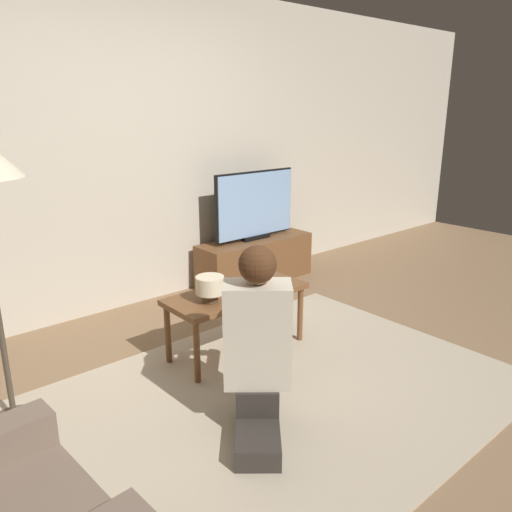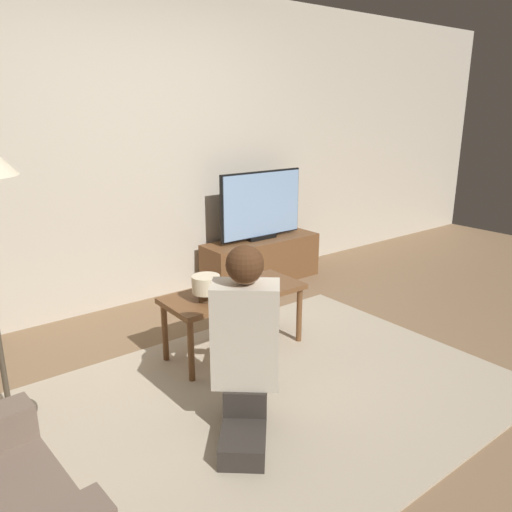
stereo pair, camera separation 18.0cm
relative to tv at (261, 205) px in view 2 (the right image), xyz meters
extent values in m
plane|color=#896B4C|center=(-1.23, -1.65, -0.75)|extent=(10.00, 10.00, 0.00)
cube|color=beige|center=(-1.23, 0.28, 0.55)|extent=(10.00, 0.06, 2.60)
cube|color=#BCAD93|center=(-1.23, -1.65, -0.75)|extent=(2.80, 2.00, 0.02)
cube|color=brown|center=(0.00, 0.00, -0.54)|extent=(1.19, 0.37, 0.43)
cube|color=black|center=(0.00, 0.00, -0.31)|extent=(0.31, 0.08, 0.04)
cube|color=black|center=(0.00, 0.00, 0.01)|extent=(0.91, 0.03, 0.62)
cube|color=#8CB2E0|center=(0.00, 0.00, 0.01)|extent=(0.88, 0.04, 0.59)
cube|color=brown|center=(-1.06, -1.05, -0.32)|extent=(0.97, 0.42, 0.04)
cylinder|color=brown|center=(-1.51, -1.21, -0.55)|extent=(0.04, 0.04, 0.42)
cylinder|color=brown|center=(-0.62, -1.21, -0.55)|extent=(0.04, 0.04, 0.42)
cylinder|color=brown|center=(-1.51, -0.88, -0.55)|extent=(0.04, 0.04, 0.42)
cylinder|color=brown|center=(-0.62, -0.88, -0.55)|extent=(0.04, 0.04, 0.42)
cylinder|color=#4C4233|center=(-2.49, -0.91, -0.74)|extent=(0.28, 0.28, 0.03)
cube|color=#332D28|center=(-1.62, -1.90, -0.68)|extent=(0.45, 0.47, 0.11)
cube|color=#332D28|center=(-1.51, -1.77, -0.56)|extent=(0.32, 0.33, 0.14)
cube|color=beige|center=(-1.51, -1.77, -0.22)|extent=(0.39, 0.37, 0.54)
sphere|color=tan|center=(-1.51, -1.77, 0.15)|extent=(0.18, 0.18, 0.18)
sphere|color=#4C2D19|center=(-1.52, -1.79, 0.16)|extent=(0.19, 0.19, 0.19)
cube|color=black|center=(-1.27, -1.49, -0.19)|extent=(0.12, 0.12, 0.04)
cylinder|color=beige|center=(-1.27, -1.65, -0.19)|extent=(0.25, 0.27, 0.07)
cylinder|color=beige|center=(-1.42, -1.51, -0.19)|extent=(0.25, 0.27, 0.07)
cylinder|color=#4C3823|center=(-1.31, -1.09, -0.27)|extent=(0.10, 0.10, 0.06)
cylinder|color=beige|center=(-1.31, -1.09, -0.19)|extent=(0.18, 0.18, 0.11)
camera|label=1|loc=(-3.02, -3.51, 0.89)|focal=35.00mm
camera|label=2|loc=(-2.88, -3.62, 0.89)|focal=35.00mm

